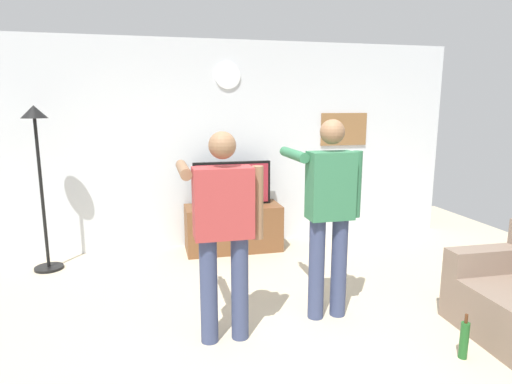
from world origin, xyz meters
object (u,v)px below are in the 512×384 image
at_px(framed_picture, 344,129).
at_px(beverage_bottle, 464,340).
at_px(floor_lamp, 38,154).
at_px(person_standing_nearer_couch, 329,208).
at_px(tv_stand, 233,228).
at_px(wall_clock, 228,76).
at_px(person_standing_nearer_lamp, 223,224).
at_px(television, 232,183).

height_order(framed_picture, beverage_bottle, framed_picture).
bearing_deg(floor_lamp, person_standing_nearer_couch, -34.03).
height_order(tv_stand, wall_clock, wall_clock).
xyz_separation_m(person_standing_nearer_lamp, person_standing_nearer_couch, (0.96, 0.19, 0.03)).
xyz_separation_m(floor_lamp, person_standing_nearer_couch, (2.70, -1.82, -0.34)).
distance_m(television, framed_picture, 1.79).
height_order(wall_clock, person_standing_nearer_lamp, wall_clock).
bearing_deg(television, tv_stand, -90.00).
xyz_separation_m(wall_clock, person_standing_nearer_lamp, (-0.48, -2.48, -1.28)).
height_order(tv_stand, framed_picture, framed_picture).
bearing_deg(tv_stand, wall_clock, 90.00).
height_order(television, person_standing_nearer_lamp, person_standing_nearer_lamp).
xyz_separation_m(floor_lamp, beverage_bottle, (3.44, -2.71, -1.19)).
distance_m(television, person_standing_nearer_lamp, 2.29).
xyz_separation_m(framed_picture, beverage_bottle, (-0.42, -3.19, -1.39)).
xyz_separation_m(television, wall_clock, (0.00, 0.24, 1.37)).
bearing_deg(beverage_bottle, floor_lamp, 141.81).
relative_size(tv_stand, person_standing_nearer_lamp, 0.73).
distance_m(tv_stand, television, 0.58).
relative_size(wall_clock, beverage_bottle, 0.94).
bearing_deg(tv_stand, television, 90.00).
bearing_deg(television, framed_picture, 8.60).
height_order(person_standing_nearer_couch, beverage_bottle, person_standing_nearer_couch).
xyz_separation_m(tv_stand, person_standing_nearer_lamp, (-0.48, -2.19, 0.67)).
bearing_deg(person_standing_nearer_lamp, tv_stand, 77.57).
distance_m(television, floor_lamp, 2.28).
relative_size(television, person_standing_nearer_lamp, 0.60).
distance_m(wall_clock, person_standing_nearer_lamp, 2.83).
bearing_deg(tv_stand, person_standing_nearer_couch, -76.62).
height_order(wall_clock, beverage_bottle, wall_clock).
relative_size(floor_lamp, person_standing_nearer_lamp, 1.11).
distance_m(framed_picture, beverage_bottle, 3.50).
relative_size(wall_clock, person_standing_nearer_lamp, 0.20).
relative_size(floor_lamp, person_standing_nearer_couch, 1.06).
relative_size(television, beverage_bottle, 2.83).
distance_m(person_standing_nearer_couch, beverage_bottle, 1.44).
bearing_deg(person_standing_nearer_lamp, beverage_bottle, -22.32).
bearing_deg(framed_picture, television, -171.40).
height_order(framed_picture, person_standing_nearer_lamp, framed_picture).
bearing_deg(television, floor_lamp, -174.07).
relative_size(tv_stand, television, 1.22).
xyz_separation_m(wall_clock, framed_picture, (1.64, 0.00, -0.70)).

